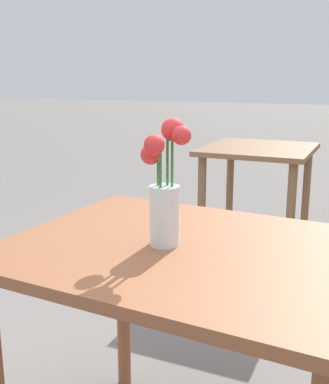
% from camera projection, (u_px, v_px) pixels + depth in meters
% --- Properties ---
extents(table_front, '(0.99, 0.82, 0.74)m').
position_uv_depth(table_front, '(187.00, 284.00, 1.29)').
color(table_front, brown).
rests_on(table_front, ground_plane).
extents(flower_vase, '(0.14, 0.13, 0.33)m').
position_uv_depth(flower_vase, '(165.00, 195.00, 1.24)').
color(flower_vase, silver).
rests_on(flower_vase, table_front).
extents(table_back, '(0.66, 0.72, 0.75)m').
position_uv_depth(table_back, '(258.00, 170.00, 3.00)').
color(table_back, brown).
rests_on(table_back, ground_plane).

